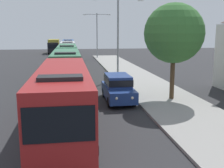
{
  "coord_description": "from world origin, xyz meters",
  "views": [
    {
      "loc": [
        -0.89,
        -1.58,
        4.9
      ],
      "look_at": [
        1.63,
        15.26,
        1.7
      ],
      "focal_mm": 44.77,
      "sensor_mm": 36.0,
      "label": 1
    }
  ],
  "objects_px": {
    "bus_lead": "(63,94)",
    "box_truck_oncoming": "(54,46)",
    "bus_second_in_line": "(66,66)",
    "white_suv": "(118,87)",
    "streetlamp_far": "(97,31)",
    "roadside_tree": "(174,33)",
    "bus_fourth_in_line": "(68,49)",
    "bus_rear": "(68,46)",
    "bus_middle": "(67,55)",
    "streetlamp_mid": "(118,29)"
  },
  "relations": [
    {
      "from": "bus_fourth_in_line",
      "to": "bus_lead",
      "type": "bearing_deg",
      "value": -90.0
    },
    {
      "from": "white_suv",
      "to": "streetlamp_mid",
      "type": "relative_size",
      "value": 0.59
    },
    {
      "from": "streetlamp_mid",
      "to": "bus_middle",
      "type": "bearing_deg",
      "value": 117.61
    },
    {
      "from": "white_suv",
      "to": "streetlamp_far",
      "type": "height_order",
      "value": "streetlamp_far"
    },
    {
      "from": "bus_middle",
      "to": "streetlamp_far",
      "type": "relative_size",
      "value": 1.46
    },
    {
      "from": "bus_lead",
      "to": "bus_rear",
      "type": "height_order",
      "value": "same"
    },
    {
      "from": "bus_lead",
      "to": "box_truck_oncoming",
      "type": "xyz_separation_m",
      "value": [
        -3.3,
        51.41,
        0.01
      ]
    },
    {
      "from": "bus_lead",
      "to": "box_truck_oncoming",
      "type": "relative_size",
      "value": 1.66
    },
    {
      "from": "bus_lead",
      "to": "roadside_tree",
      "type": "xyz_separation_m",
      "value": [
        7.58,
        4.42,
        3.09
      ]
    },
    {
      "from": "bus_lead",
      "to": "roadside_tree",
      "type": "relative_size",
      "value": 1.73
    },
    {
      "from": "bus_fourth_in_line",
      "to": "bus_rear",
      "type": "bearing_deg",
      "value": 90.0
    },
    {
      "from": "bus_middle",
      "to": "white_suv",
      "type": "bearing_deg",
      "value": -79.7
    },
    {
      "from": "streetlamp_far",
      "to": "bus_fourth_in_line",
      "type": "bearing_deg",
      "value": 172.21
    },
    {
      "from": "streetlamp_far",
      "to": "roadside_tree",
      "type": "height_order",
      "value": "streetlamp_far"
    },
    {
      "from": "bus_lead",
      "to": "bus_fourth_in_line",
      "type": "height_order",
      "value": "same"
    },
    {
      "from": "bus_lead",
      "to": "roadside_tree",
      "type": "bearing_deg",
      "value": 30.24
    },
    {
      "from": "bus_middle",
      "to": "bus_rear",
      "type": "bearing_deg",
      "value": 90.0
    },
    {
      "from": "bus_fourth_in_line",
      "to": "white_suv",
      "type": "bearing_deg",
      "value": -83.74
    },
    {
      "from": "white_suv",
      "to": "bus_rear",
      "type": "bearing_deg",
      "value": 94.58
    },
    {
      "from": "bus_second_in_line",
      "to": "white_suv",
      "type": "xyz_separation_m",
      "value": [
        3.7,
        -7.76,
        -0.66
      ]
    },
    {
      "from": "bus_middle",
      "to": "streetlamp_far",
      "type": "bearing_deg",
      "value": 66.83
    },
    {
      "from": "streetlamp_far",
      "to": "roadside_tree",
      "type": "bearing_deg",
      "value": -86.25
    },
    {
      "from": "roadside_tree",
      "to": "white_suv",
      "type": "bearing_deg",
      "value": 174.97
    },
    {
      "from": "bus_second_in_line",
      "to": "roadside_tree",
      "type": "xyz_separation_m",
      "value": [
        7.58,
        -8.1,
        3.1
      ]
    },
    {
      "from": "bus_rear",
      "to": "box_truck_oncoming",
      "type": "xyz_separation_m",
      "value": [
        -3.3,
        0.47,
        0.01
      ]
    },
    {
      "from": "bus_lead",
      "to": "bus_rear",
      "type": "xyz_separation_m",
      "value": [
        0.0,
        50.94,
        0.0
      ]
    },
    {
      "from": "streetlamp_mid",
      "to": "streetlamp_far",
      "type": "bearing_deg",
      "value": 90.0
    },
    {
      "from": "streetlamp_mid",
      "to": "streetlamp_far",
      "type": "xyz_separation_m",
      "value": [
        0.0,
        22.94,
        -0.12
      ]
    },
    {
      "from": "bus_lead",
      "to": "bus_fourth_in_line",
      "type": "xyz_separation_m",
      "value": [
        -0.0,
        38.46,
        -0.0
      ]
    },
    {
      "from": "bus_lead",
      "to": "bus_second_in_line",
      "type": "height_order",
      "value": "same"
    },
    {
      "from": "bus_second_in_line",
      "to": "streetlamp_far",
      "type": "bearing_deg",
      "value": 77.91
    },
    {
      "from": "bus_rear",
      "to": "streetlamp_mid",
      "type": "xyz_separation_m",
      "value": [
        5.4,
        -36.16,
        3.49
      ]
    },
    {
      "from": "bus_second_in_line",
      "to": "roadside_tree",
      "type": "bearing_deg",
      "value": -46.91
    },
    {
      "from": "roadside_tree",
      "to": "bus_fourth_in_line",
      "type": "bearing_deg",
      "value": 102.55
    },
    {
      "from": "bus_fourth_in_line",
      "to": "roadside_tree",
      "type": "distance_m",
      "value": 35.01
    },
    {
      "from": "bus_second_in_line",
      "to": "bus_middle",
      "type": "relative_size",
      "value": 0.91
    },
    {
      "from": "bus_fourth_in_line",
      "to": "bus_middle",
      "type": "bearing_deg",
      "value": -90.0
    },
    {
      "from": "streetlamp_mid",
      "to": "bus_lead",
      "type": "bearing_deg",
      "value": -110.06
    },
    {
      "from": "box_truck_oncoming",
      "to": "streetlamp_mid",
      "type": "xyz_separation_m",
      "value": [
        8.7,
        -36.63,
        3.48
      ]
    },
    {
      "from": "bus_fourth_in_line",
      "to": "box_truck_oncoming",
      "type": "distance_m",
      "value": 13.37
    },
    {
      "from": "bus_rear",
      "to": "streetlamp_far",
      "type": "relative_size",
      "value": 1.53
    },
    {
      "from": "bus_rear",
      "to": "roadside_tree",
      "type": "bearing_deg",
      "value": -80.75
    },
    {
      "from": "bus_middle",
      "to": "streetlamp_mid",
      "type": "xyz_separation_m",
      "value": [
        5.4,
        -10.32,
        3.49
      ]
    },
    {
      "from": "bus_lead",
      "to": "bus_fourth_in_line",
      "type": "bearing_deg",
      "value": 90.0
    },
    {
      "from": "streetlamp_far",
      "to": "bus_rear",
      "type": "bearing_deg",
      "value": 112.21
    },
    {
      "from": "bus_rear",
      "to": "streetlamp_mid",
      "type": "relative_size",
      "value": 1.49
    },
    {
      "from": "bus_second_in_line",
      "to": "roadside_tree",
      "type": "relative_size",
      "value": 1.6
    },
    {
      "from": "bus_second_in_line",
      "to": "streetlamp_mid",
      "type": "distance_m",
      "value": 6.81
    },
    {
      "from": "bus_middle",
      "to": "streetlamp_far",
      "type": "height_order",
      "value": "streetlamp_far"
    },
    {
      "from": "bus_lead",
      "to": "bus_middle",
      "type": "distance_m",
      "value": 25.1
    }
  ]
}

